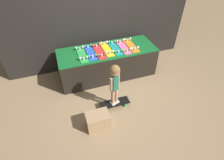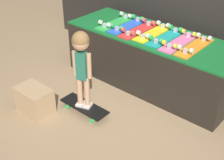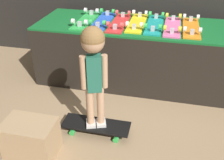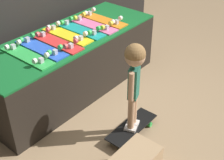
# 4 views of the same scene
# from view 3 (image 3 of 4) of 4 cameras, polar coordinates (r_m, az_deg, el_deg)

# --- Properties ---
(ground_plane) EXTENTS (16.00, 16.00, 0.00)m
(ground_plane) POSITION_cam_3_polar(r_m,az_deg,el_deg) (2.85, 3.11, -5.15)
(ground_plane) COLOR #9E7F5B
(display_rack) EXTENTS (2.26, 0.82, 0.71)m
(display_rack) POSITION_cam_3_polar(r_m,az_deg,el_deg) (3.15, 5.10, 5.90)
(display_rack) COLOR black
(display_rack) RESTS_ON ground_plane
(skateboard_green_on_rack) EXTENTS (0.18, 0.67, 0.09)m
(skateboard_green_on_rack) POSITION_cam_3_polar(r_m,az_deg,el_deg) (3.12, -5.69, 12.95)
(skateboard_green_on_rack) COLOR green
(skateboard_green_on_rack) RESTS_ON display_rack
(skateboard_blue_on_rack) EXTENTS (0.18, 0.67, 0.09)m
(skateboard_blue_on_rack) POSITION_cam_3_polar(r_m,az_deg,el_deg) (3.08, -2.00, 12.87)
(skateboard_blue_on_rack) COLOR blue
(skateboard_blue_on_rack) RESTS_ON display_rack
(skateboard_red_on_rack) EXTENTS (0.18, 0.67, 0.09)m
(skateboard_red_on_rack) POSITION_cam_3_polar(r_m,az_deg,el_deg) (3.02, 1.57, 12.48)
(skateboard_red_on_rack) COLOR red
(skateboard_red_on_rack) RESTS_ON display_rack
(skateboard_yellow_on_rack) EXTENTS (0.18, 0.67, 0.09)m
(skateboard_yellow_on_rack) POSITION_cam_3_polar(r_m,az_deg,el_deg) (3.03, 5.49, 12.44)
(skateboard_yellow_on_rack) COLOR yellow
(skateboard_yellow_on_rack) RESTS_ON display_rack
(skateboard_teal_on_rack) EXTENTS (0.18, 0.67, 0.09)m
(skateboard_teal_on_rack) POSITION_cam_3_polar(r_m,az_deg,el_deg) (3.00, 9.24, 11.98)
(skateboard_teal_on_rack) COLOR teal
(skateboard_teal_on_rack) RESTS_ON display_rack
(skateboard_pink_on_rack) EXTENTS (0.18, 0.67, 0.09)m
(skateboard_pink_on_rack) POSITION_cam_3_polar(r_m,az_deg,el_deg) (2.97, 13.04, 11.43)
(skateboard_pink_on_rack) COLOR pink
(skateboard_pink_on_rack) RESTS_ON display_rack
(skateboard_orange_on_rack) EXTENTS (0.18, 0.67, 0.09)m
(skateboard_orange_on_rack) POSITION_cam_3_polar(r_m,az_deg,el_deg) (2.99, 16.86, 11.03)
(skateboard_orange_on_rack) COLOR orange
(skateboard_orange_on_rack) RESTS_ON display_rack
(skateboard_on_floor) EXTENTS (0.62, 0.21, 0.09)m
(skateboard_on_floor) POSITION_cam_3_polar(r_m,az_deg,el_deg) (2.45, -3.48, -9.88)
(skateboard_on_floor) COLOR black
(skateboard_on_floor) RESTS_ON ground_plane
(child) EXTENTS (0.21, 0.19, 0.93)m
(child) POSITION_cam_3_polar(r_m,az_deg,el_deg) (2.08, -4.05, 4.29)
(child) COLOR silver
(child) RESTS_ON skateboard_on_floor
(storage_box) EXTENTS (0.42, 0.28, 0.31)m
(storage_box) POSITION_cam_3_polar(r_m,az_deg,el_deg) (2.30, -17.24, -12.01)
(storage_box) COLOR tan
(storage_box) RESTS_ON ground_plane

